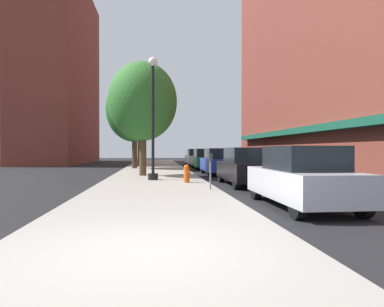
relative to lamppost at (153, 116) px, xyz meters
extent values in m
plane|color=black|center=(4.05, 6.29, -3.20)|extent=(90.00, 90.00, 0.00)
cube|color=gray|center=(0.05, 7.29, -3.14)|extent=(4.80, 50.00, 0.12)
cube|color=brown|center=(15.05, 10.29, 8.60)|extent=(6.00, 40.00, 23.61)
cube|color=#144C38|center=(11.70, 10.29, -0.10)|extent=(0.90, 34.00, 0.50)
cube|color=brown|center=(-10.95, 25.29, 7.27)|extent=(6.00, 18.00, 20.95)
cube|color=#144C38|center=(-14.30, 25.29, -0.10)|extent=(0.90, 15.30, 0.50)
cylinder|color=black|center=(0.00, 0.00, -2.93)|extent=(0.48, 0.48, 0.30)
cylinder|color=black|center=(0.00, 0.00, -0.18)|extent=(0.14, 0.14, 5.20)
sphere|color=silver|center=(0.00, 0.00, 2.60)|extent=(0.44, 0.44, 0.44)
cylinder|color=#E05614|center=(1.49, -1.55, -2.77)|extent=(0.26, 0.26, 0.62)
sphere|color=#E05614|center=(1.49, -1.55, -2.41)|extent=(0.24, 0.24, 0.24)
cylinder|color=#E05614|center=(1.63, -1.55, -2.68)|extent=(0.12, 0.10, 0.10)
cylinder|color=slate|center=(2.10, -4.34, -2.56)|extent=(0.06, 0.06, 1.05)
cube|color=#33383D|center=(2.10, -4.34, -1.90)|extent=(0.14, 0.09, 0.26)
cylinder|color=#4C3823|center=(-1.31, 15.32, -1.29)|extent=(0.40, 0.40, 3.59)
ellipsoid|color=#387F33|center=(-1.31, 15.32, 2.11)|extent=(4.27, 4.27, 4.91)
cylinder|color=#4C3823|center=(-0.59, 2.92, -1.72)|extent=(0.40, 0.40, 2.73)
ellipsoid|color=#2D6B28|center=(-0.59, 2.92, 1.10)|extent=(3.87, 3.87, 4.45)
cylinder|color=#422D1E|center=(-1.52, 10.79, -1.60)|extent=(0.40, 0.40, 2.96)
ellipsoid|color=#235B23|center=(-1.52, 10.79, 1.54)|extent=(4.44, 4.44, 5.11)
cylinder|color=black|center=(3.27, -6.11, -2.88)|extent=(0.22, 0.64, 0.64)
cylinder|color=black|center=(4.83, -6.11, -2.88)|extent=(0.22, 0.64, 0.64)
cylinder|color=black|center=(3.27, -9.31, -2.88)|extent=(0.22, 0.64, 0.64)
cylinder|color=black|center=(4.83, -9.31, -2.88)|extent=(0.22, 0.64, 0.64)
cube|color=#B2B2BA|center=(4.05, -7.71, -2.56)|extent=(1.80, 4.30, 0.76)
cube|color=black|center=(4.05, -7.86, -1.86)|extent=(1.56, 2.20, 0.64)
cylinder|color=black|center=(3.27, -0.29, -2.88)|extent=(0.22, 0.64, 0.64)
cylinder|color=black|center=(4.83, -0.29, -2.88)|extent=(0.22, 0.64, 0.64)
cylinder|color=black|center=(3.27, -3.49, -2.88)|extent=(0.22, 0.64, 0.64)
cylinder|color=black|center=(4.83, -3.49, -2.88)|extent=(0.22, 0.64, 0.64)
cube|color=black|center=(4.05, -1.89, -2.56)|extent=(1.80, 4.30, 0.76)
cube|color=black|center=(4.05, -2.04, -1.86)|extent=(1.56, 2.20, 0.64)
cylinder|color=black|center=(3.27, 6.10, -2.88)|extent=(0.22, 0.64, 0.64)
cylinder|color=black|center=(4.83, 6.10, -2.88)|extent=(0.22, 0.64, 0.64)
cylinder|color=black|center=(3.27, 2.90, -2.88)|extent=(0.22, 0.64, 0.64)
cylinder|color=black|center=(4.83, 2.90, -2.88)|extent=(0.22, 0.64, 0.64)
cube|color=#1E389E|center=(4.05, 4.50, -2.56)|extent=(1.80, 4.30, 0.76)
cube|color=black|center=(4.05, 4.35, -1.86)|extent=(1.56, 2.20, 0.64)
cylinder|color=black|center=(3.27, 12.33, -2.88)|extent=(0.22, 0.64, 0.64)
cylinder|color=black|center=(4.83, 12.33, -2.88)|extent=(0.22, 0.64, 0.64)
cylinder|color=black|center=(3.27, 9.13, -2.88)|extent=(0.22, 0.64, 0.64)
cylinder|color=black|center=(4.83, 9.13, -2.88)|extent=(0.22, 0.64, 0.64)
cube|color=#196638|center=(4.05, 10.73, -2.56)|extent=(1.80, 4.30, 0.76)
cube|color=black|center=(4.05, 10.58, -1.86)|extent=(1.56, 2.20, 0.64)
cylinder|color=black|center=(3.27, 18.42, -2.88)|extent=(0.22, 0.64, 0.64)
cylinder|color=black|center=(4.83, 18.42, -2.88)|extent=(0.22, 0.64, 0.64)
cylinder|color=black|center=(3.27, 15.22, -2.88)|extent=(0.22, 0.64, 0.64)
cylinder|color=black|center=(4.83, 15.22, -2.88)|extent=(0.22, 0.64, 0.64)
cube|color=silver|center=(4.05, 16.82, -2.56)|extent=(1.80, 4.30, 0.76)
cube|color=black|center=(4.05, 16.67, -1.86)|extent=(1.56, 2.20, 0.64)
camera|label=1|loc=(0.12, -16.69, -1.65)|focal=32.23mm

